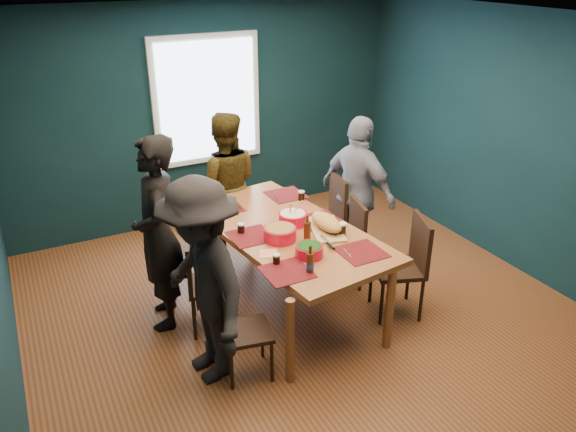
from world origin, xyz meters
The scene contains 26 objects.
room centered at (0.00, 0.27, 1.37)m, with size 5.01×5.01×2.71m.
dining_table centered at (-0.08, 0.20, 0.75)m, with size 1.37×2.31×0.83m.
chair_left_far centered at (-0.92, 0.90, 0.49)m, with size 0.48×0.48×0.85m.
chair_left_mid centered at (-0.93, 0.20, 0.54)m, with size 0.52×0.52×0.92m.
chair_left_near centered at (-0.90, -0.54, 0.49)m, with size 0.45×0.45×0.84m.
chair_right_far centered at (0.75, 0.81, 0.57)m, with size 0.52×0.52×0.99m.
chair_right_mid centered at (0.65, 0.26, 0.53)m, with size 0.50×0.50×0.92m.
chair_right_near centered at (0.87, -0.43, 0.57)m, with size 0.57×0.57×0.98m.
person_far_left centered at (-1.21, 0.49, 0.90)m, with size 0.66×0.43×1.81m, color black.
person_back centered at (-0.18, 1.50, 0.82)m, with size 0.80×0.62×1.65m, color black.
person_right centered at (1.01, 0.63, 0.83)m, with size 0.97×0.40×1.66m, color white.
person_near_left centered at (-1.11, -0.39, 0.86)m, with size 1.11×0.64×1.72m, color black.
bowl_salad centered at (-0.23, 0.02, 0.90)m, with size 0.29×0.29×0.12m.
bowl_dumpling centered at (0.02, 0.26, 0.89)m, with size 0.27×0.27×0.25m.
bowl_herbs centered at (-0.15, -0.36, 0.89)m, with size 0.24×0.24×0.10m.
cutting_board centered at (0.23, -0.01, 0.90)m, with size 0.43×0.69×0.15m.
small_bowl centered at (-0.41, 0.85, 0.87)m, with size 0.16×0.16×0.07m.
beer_bottle_a centered at (-0.27, -0.59, 0.92)m, with size 0.07×0.07×0.24m.
beer_bottle_b centered at (-0.02, -0.10, 0.93)m, with size 0.06×0.06×0.25m.
cola_glass_a centered at (-0.45, -0.35, 0.88)m, with size 0.06×0.06×0.09m.
cola_glass_b centered at (0.31, -0.14, 0.89)m, with size 0.08×0.08×0.11m.
cola_glass_c centered at (0.36, 0.73, 0.88)m, with size 0.07×0.07×0.10m.
cola_glass_d centered at (-0.49, 0.31, 0.88)m, with size 0.07×0.07×0.10m.
napkin_a centered at (0.29, 0.21, 0.83)m, with size 0.16×0.16×0.00m, color #FF7F6B.
napkin_b centered at (-0.44, -0.16, 0.83)m, with size 0.15×0.15×0.00m, color #FF7F6B.
napkin_c centered at (0.23, -0.53, 0.83)m, with size 0.12×0.12×0.00m, color #FF7F6B.
Camera 1 is at (-2.22, -3.98, 3.16)m, focal length 35.00 mm.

